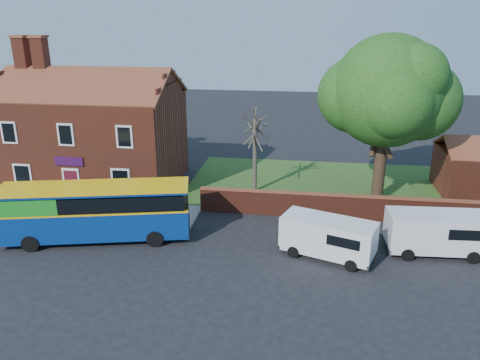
% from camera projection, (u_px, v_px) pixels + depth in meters
% --- Properties ---
extents(ground, '(120.00, 120.00, 0.00)m').
position_uv_depth(ground, '(133.00, 261.00, 23.94)').
color(ground, black).
rests_on(ground, ground).
extents(pavement, '(18.00, 3.50, 0.12)m').
position_uv_depth(pavement, '(61.00, 209.00, 30.25)').
color(pavement, gray).
rests_on(pavement, ground).
extents(kerb, '(18.00, 0.15, 0.14)m').
position_uv_depth(kerb, '(47.00, 220.00, 28.61)').
color(kerb, slate).
rests_on(kerb, ground).
extents(grass_strip, '(26.00, 12.00, 0.04)m').
position_uv_depth(grass_strip, '(366.00, 187.00, 34.32)').
color(grass_strip, '#426B28').
rests_on(grass_strip, ground).
extents(shop_building, '(12.30, 8.13, 10.50)m').
position_uv_depth(shop_building, '(94.00, 138.00, 34.53)').
color(shop_building, brown).
rests_on(shop_building, ground).
extents(boundary_wall, '(22.00, 0.38, 1.60)m').
position_uv_depth(boundary_wall, '(377.00, 208.00, 28.45)').
color(boundary_wall, maroon).
rests_on(boundary_wall, ground).
extents(bus, '(10.58, 4.90, 3.13)m').
position_uv_depth(bus, '(89.00, 210.00, 25.74)').
color(bus, navy).
rests_on(bus, ground).
extents(van_near, '(5.10, 3.38, 2.08)m').
position_uv_depth(van_near, '(328.00, 236.00, 24.01)').
color(van_near, white).
rests_on(van_near, ground).
extents(van_far, '(5.17, 2.35, 2.22)m').
position_uv_depth(van_far, '(437.00, 232.00, 24.35)').
color(van_far, white).
rests_on(van_far, ground).
extents(large_tree, '(9.00, 7.12, 10.97)m').
position_uv_depth(large_tree, '(388.00, 94.00, 29.69)').
color(large_tree, black).
rests_on(large_tree, ground).
extents(bare_tree, '(2.16, 2.57, 5.76)m').
position_uv_depth(bare_tree, '(255.00, 152.00, 32.56)').
color(bare_tree, '#4C4238').
rests_on(bare_tree, ground).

